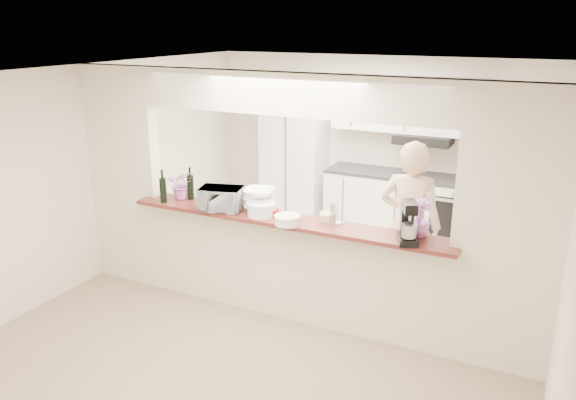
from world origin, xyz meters
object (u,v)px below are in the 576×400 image
Objects in this scene: refrigerator at (526,196)px; person at (409,226)px; stand_mixer at (408,224)px; toaster_oven at (221,199)px.

refrigerator is 0.95× the size of person.
person is (-0.21, 0.94, -0.36)m from stand_mixer.
refrigerator is 3.91m from toaster_oven.
refrigerator is at bearing 30.36° from toaster_oven.
refrigerator reaches higher than stand_mixer.
toaster_oven is 1.13× the size of stand_mixer.
person is (1.74, 0.90, -0.31)m from toaster_oven.
stand_mixer is 0.21× the size of person.
person reaches higher than stand_mixer.
stand_mixer is at bearing -106.11° from refrigerator.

